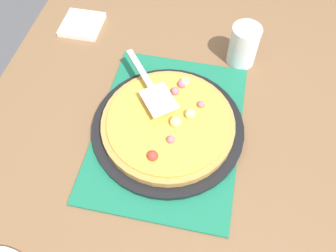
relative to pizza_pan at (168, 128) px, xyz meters
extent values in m
plane|color=#4C4C51|center=(0.00, 0.00, -0.76)|extent=(8.00, 8.00, 0.00)
cube|color=brown|center=(0.00, 0.00, -0.03)|extent=(1.40, 1.00, 0.03)
cube|color=brown|center=(0.64, -0.44, -0.40)|extent=(0.07, 0.07, 0.72)
cube|color=brown|center=(0.64, 0.44, -0.40)|extent=(0.07, 0.07, 0.72)
cube|color=#196B4C|center=(0.00, 0.00, -0.01)|extent=(0.48, 0.36, 0.01)
cylinder|color=black|center=(0.00, 0.00, 0.00)|extent=(0.38, 0.38, 0.01)
cylinder|color=#B78442|center=(0.00, 0.00, 0.02)|extent=(0.33, 0.33, 0.02)
cylinder|color=gold|center=(0.00, 0.00, 0.03)|extent=(0.30, 0.30, 0.01)
sphere|color=#E5CC7F|center=(-0.01, -0.02, 0.04)|extent=(0.03, 0.03, 0.03)
sphere|color=#B76675|center=(0.11, -0.01, 0.04)|extent=(0.02, 0.02, 0.02)
sphere|color=#B76675|center=(0.06, -0.07, 0.04)|extent=(0.02, 0.02, 0.02)
sphere|color=red|center=(-0.11, 0.01, 0.04)|extent=(0.03, 0.03, 0.03)
sphere|color=#B76675|center=(0.02, 0.02, 0.04)|extent=(0.02, 0.02, 0.02)
sphere|color=#B76675|center=(-0.06, -0.02, 0.04)|extent=(0.02, 0.02, 0.02)
sphere|color=#E5CC7F|center=(0.12, -0.02, 0.04)|extent=(0.03, 0.03, 0.03)
sphere|color=#E5CC7F|center=(0.02, -0.05, 0.04)|extent=(0.03, 0.03, 0.03)
sphere|color=#B76675|center=(0.09, 0.00, 0.04)|extent=(0.02, 0.02, 0.02)
cylinder|color=white|center=(0.28, -0.16, 0.05)|extent=(0.08, 0.08, 0.12)
cube|color=silver|center=(0.04, 0.03, 0.06)|extent=(0.11, 0.11, 0.00)
cube|color=#B2B2B7|center=(0.13, 0.10, 0.06)|extent=(0.12, 0.10, 0.01)
cube|color=white|center=(0.32, 0.34, -0.01)|extent=(0.12, 0.12, 0.02)
camera|label=1|loc=(-0.46, -0.09, 0.73)|focal=36.89mm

